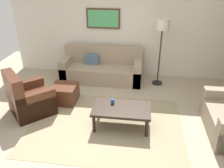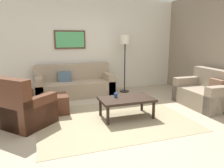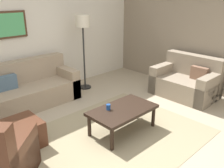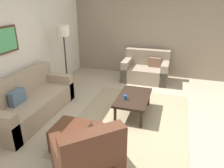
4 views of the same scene
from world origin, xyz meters
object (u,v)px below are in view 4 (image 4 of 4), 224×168
object	(u,v)px
armchair_leather	(88,163)
ottoman	(71,136)
coffee_table	(133,99)
lamp_standing	(64,38)
framed_artwork	(0,41)
cup	(125,97)
couch_loveseat	(146,70)
couch_main	(28,103)

from	to	relation	value
armchair_leather	ottoman	distance (m)	0.83
coffee_table	lamp_standing	world-z (taller)	lamp_standing
ottoman	coffee_table	world-z (taller)	coffee_table
armchair_leather	framed_artwork	bearing A→B (deg)	61.81
ottoman	framed_artwork	xyz separation A→B (m)	(0.63, 1.73, 1.37)
cup	framed_artwork	distance (m)	2.66
cup	framed_artwork	world-z (taller)	framed_artwork
lamp_standing	framed_artwork	bearing A→B (deg)	162.02
couch_loveseat	coffee_table	distance (m)	2.15
lamp_standing	framed_artwork	distance (m)	1.61
ottoman	framed_artwork	size ratio (longest dim) A/B	0.63
ottoman	cup	size ratio (longest dim) A/B	6.13
coffee_table	framed_artwork	size ratio (longest dim) A/B	1.23
couch_main	coffee_table	world-z (taller)	couch_main
ottoman	couch_main	bearing A→B (deg)	64.01
couch_main	lamp_standing	size ratio (longest dim) A/B	1.25
armchair_leather	couch_loveseat	bearing A→B (deg)	-1.59
armchair_leather	framed_artwork	distance (m)	2.90
cup	lamp_standing	xyz separation A→B (m)	(0.96, 1.85, 0.95)
couch_loveseat	coffee_table	world-z (taller)	couch_loveseat
couch_main	framed_artwork	size ratio (longest dim) A/B	2.39
couch_loveseat	coffee_table	xyz separation A→B (m)	(-2.15, -0.07, 0.06)
lamp_standing	armchair_leather	bearing A→B (deg)	-146.83
cup	coffee_table	bearing A→B (deg)	-35.46
lamp_standing	coffee_table	bearing A→B (deg)	-111.14
armchair_leather	coffee_table	xyz separation A→B (m)	(1.99, -0.19, 0.05)
ottoman	couch_loveseat	bearing A→B (deg)	-10.97
couch_loveseat	cup	bearing A→B (deg)	178.42
armchair_leather	cup	bearing A→B (deg)	-1.62
coffee_table	framed_artwork	world-z (taller)	framed_artwork
couch_main	lamp_standing	world-z (taller)	lamp_standing
couch_main	ottoman	world-z (taller)	couch_main
coffee_table	cup	world-z (taller)	cup
couch_loveseat	lamp_standing	xyz separation A→B (m)	(-1.38, 1.92, 1.11)
armchair_leather	ottoman	xyz separation A→B (m)	(0.60, 0.57, -0.11)
lamp_standing	framed_artwork	xyz separation A→B (m)	(-1.53, 0.50, 0.16)
ottoman	armchair_leather	bearing A→B (deg)	-136.45
ottoman	lamp_standing	size ratio (longest dim) A/B	0.33
coffee_table	couch_loveseat	bearing A→B (deg)	1.90
couch_main	ottoman	xyz separation A→B (m)	(-0.65, -1.34, -0.10)
lamp_standing	couch_main	bearing A→B (deg)	176.05
ottoman	lamp_standing	world-z (taller)	lamp_standing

